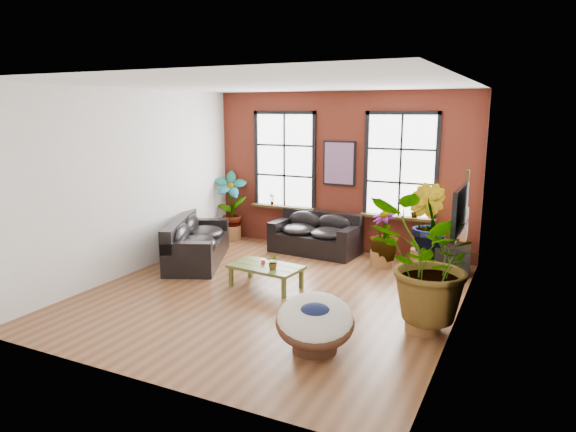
% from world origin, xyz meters
% --- Properties ---
extents(room, '(6.04, 6.54, 3.54)m').
position_xyz_m(room, '(0.00, 0.15, 1.75)').
color(room, brown).
rests_on(room, ground).
extents(sofa_back, '(1.97, 1.07, 0.88)m').
position_xyz_m(sofa_back, '(-0.35, 2.74, 0.40)').
color(sofa_back, black).
rests_on(sofa_back, ground).
extents(sofa_left, '(1.82, 2.49, 0.91)m').
position_xyz_m(sofa_left, '(-2.32, 0.98, 0.41)').
color(sofa_left, black).
rests_on(sofa_left, ground).
extents(coffee_table, '(1.33, 0.85, 0.49)m').
position_xyz_m(coffee_table, '(-0.25, 0.22, 0.36)').
color(coffee_table, '#44501C').
rests_on(coffee_table, ground).
extents(papasan_chair, '(1.34, 1.34, 0.77)m').
position_xyz_m(papasan_chair, '(1.48, -1.65, 0.40)').
color(papasan_chair, '#482919').
rests_on(papasan_chair, ground).
extents(poster, '(0.74, 0.06, 0.98)m').
position_xyz_m(poster, '(0.00, 3.18, 1.95)').
color(poster, black).
rests_on(poster, room).
extents(tv_wall_unit, '(0.13, 1.86, 1.20)m').
position_xyz_m(tv_wall_unit, '(2.93, 0.60, 1.54)').
color(tv_wall_unit, black).
rests_on(tv_wall_unit, room).
extents(media_box, '(0.71, 0.62, 0.54)m').
position_xyz_m(media_box, '(2.59, 2.53, 0.27)').
color(media_box, black).
rests_on(media_box, ground).
extents(pot_back_left, '(0.53, 0.53, 0.35)m').
position_xyz_m(pot_back_left, '(-2.64, 2.88, 0.18)').
color(pot_back_left, brown).
rests_on(pot_back_left, ground).
extents(pot_back_right, '(0.58, 0.58, 0.36)m').
position_xyz_m(pot_back_right, '(2.01, 2.68, 0.18)').
color(pot_back_right, brown).
rests_on(pot_back_right, ground).
extents(pot_right_wall, '(0.56, 0.56, 0.37)m').
position_xyz_m(pot_right_wall, '(2.63, -0.42, 0.19)').
color(pot_right_wall, brown).
rests_on(pot_right_wall, ground).
extents(pot_mid, '(0.47, 0.47, 0.32)m').
position_xyz_m(pot_mid, '(1.23, 2.37, 0.16)').
color(pot_mid, brown).
rests_on(pot_mid, ground).
extents(floor_plant_back_left, '(0.96, 0.85, 1.52)m').
position_xyz_m(floor_plant_back_left, '(-2.63, 2.87, 0.91)').
color(floor_plant_back_left, '#114115').
rests_on(floor_plant_back_left, ground).
extents(floor_plant_back_right, '(1.07, 1.05, 1.52)m').
position_xyz_m(floor_plant_back_right, '(2.05, 2.68, 0.91)').
color(floor_plant_back_right, '#114115').
rests_on(floor_plant_back_right, ground).
extents(floor_plant_right_wall, '(2.06, 2.05, 1.73)m').
position_xyz_m(floor_plant_right_wall, '(2.66, -0.45, 1.02)').
color(floor_plant_right_wall, '#114115').
rests_on(floor_plant_right_wall, ground).
extents(floor_plant_mid, '(0.85, 0.85, 1.07)m').
position_xyz_m(floor_plant_mid, '(1.27, 2.39, 0.68)').
color(floor_plant_mid, '#114115').
rests_on(floor_plant_mid, ground).
extents(table_plant, '(0.25, 0.22, 0.26)m').
position_xyz_m(table_plant, '(-0.03, 0.08, 0.54)').
color(table_plant, '#114115').
rests_on(table_plant, coffee_table).
extents(sill_plant_left, '(0.17, 0.17, 0.27)m').
position_xyz_m(sill_plant_left, '(-1.65, 3.13, 1.04)').
color(sill_plant_left, '#114115').
rests_on(sill_plant_left, room).
extents(sill_plant_right, '(0.19, 0.19, 0.27)m').
position_xyz_m(sill_plant_right, '(1.70, 3.13, 1.04)').
color(sill_plant_right, '#114115').
rests_on(sill_plant_right, room).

